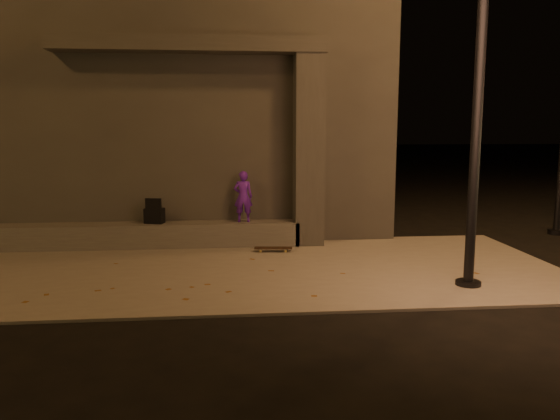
{
  "coord_description": "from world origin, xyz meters",
  "views": [
    {
      "loc": [
        0.17,
        -6.61,
        2.32
      ],
      "look_at": [
        0.99,
        2.0,
        0.98
      ],
      "focal_mm": 35.0,
      "sensor_mm": 36.0,
      "label": 1
    }
  ],
  "objects": [
    {
      "name": "building",
      "position": [
        -1.0,
        6.49,
        2.61
      ],
      "size": [
        9.0,
        5.1,
        5.22
      ],
      "color": "#3C3937",
      "rests_on": "ground"
    },
    {
      "name": "canopy",
      "position": [
        -0.5,
        3.8,
        3.78
      ],
      "size": [
        5.0,
        0.7,
        0.28
      ],
      "primitive_type": "cube",
      "color": "#3C3937",
      "rests_on": "column"
    },
    {
      "name": "column",
      "position": [
        1.7,
        3.75,
        1.84
      ],
      "size": [
        0.55,
        0.55,
        3.6
      ],
      "primitive_type": "cube",
      "color": "#3C3937",
      "rests_on": "sidewalk"
    },
    {
      "name": "skateboard",
      "position": [
        0.96,
        3.1,
        0.1
      ],
      "size": [
        0.7,
        0.25,
        0.08
      ],
      "rotation": [
        0.0,
        0.0,
        -0.1
      ],
      "color": "black",
      "rests_on": "sidewalk"
    },
    {
      "name": "backpack",
      "position": [
        -1.24,
        3.75,
        0.66
      ],
      "size": [
        0.39,
        0.3,
        0.49
      ],
      "rotation": [
        0.0,
        0.0,
        -0.25
      ],
      "color": "black",
      "rests_on": "ledge"
    },
    {
      "name": "ground",
      "position": [
        0.0,
        0.0,
        0.0
      ],
      "size": [
        120.0,
        120.0,
        0.0
      ],
      "primitive_type": "plane",
      "color": "black",
      "rests_on": "ground"
    },
    {
      "name": "ledge",
      "position": [
        -1.5,
        3.75,
        0.27
      ],
      "size": [
        6.0,
        0.55,
        0.45
      ],
      "primitive_type": "cube",
      "color": "#55514D",
      "rests_on": "sidewalk"
    },
    {
      "name": "sidewalk",
      "position": [
        0.0,
        2.0,
        0.02
      ],
      "size": [
        11.0,
        4.4,
        0.04
      ],
      "primitive_type": "cube",
      "color": "slate",
      "rests_on": "ground"
    },
    {
      "name": "skateboarder",
      "position": [
        0.44,
        3.75,
        0.98
      ],
      "size": [
        0.37,
        0.26,
        0.98
      ],
      "primitive_type": "imported",
      "rotation": [
        0.0,
        0.0,
        3.07
      ],
      "color": "#5D1CBC",
      "rests_on": "ledge"
    }
  ]
}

